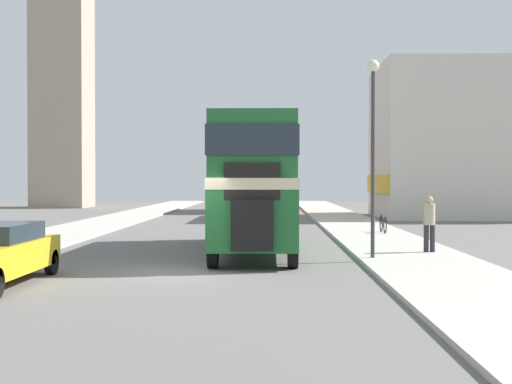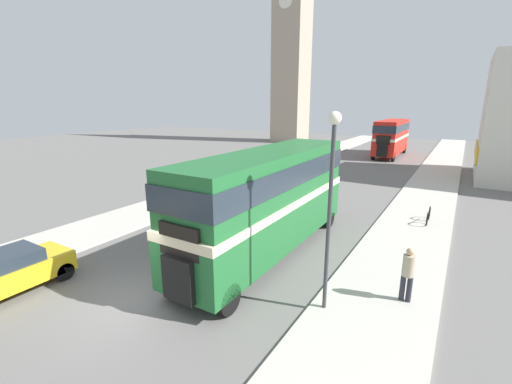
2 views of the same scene
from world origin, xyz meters
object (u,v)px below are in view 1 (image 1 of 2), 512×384
object	(u,v)px
pedestrian_walking	(429,220)
bicycle_on_pavement	(383,224)
bus_distant	(252,179)
street_lamp	(373,128)
double_decker_bus	(256,176)

from	to	relation	value
pedestrian_walking	bicycle_on_pavement	bearing A→B (deg)	90.95
bus_distant	street_lamp	bearing A→B (deg)	-82.51
pedestrian_walking	street_lamp	world-z (taller)	street_lamp
pedestrian_walking	bus_distant	bearing A→B (deg)	101.44
bus_distant	bicycle_on_pavement	xyz separation A→B (m)	(6.33, -23.51, -2.00)
double_decker_bus	bicycle_on_pavement	bearing A→B (deg)	53.55
double_decker_bus	street_lamp	world-z (taller)	street_lamp
double_decker_bus	bus_distant	xyz separation A→B (m)	(-0.90, 30.86, -0.08)
bicycle_on_pavement	street_lamp	distance (m)	10.86
double_decker_bus	bus_distant	distance (m)	30.87
bicycle_on_pavement	street_lamp	xyz separation A→B (m)	(-1.91, -10.11, 3.47)
street_lamp	bus_distant	bearing A→B (deg)	97.49
double_decker_bus	street_lamp	bearing A→B (deg)	-38.06
pedestrian_walking	street_lamp	distance (m)	3.87
double_decker_bus	bus_distant	world-z (taller)	double_decker_bus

